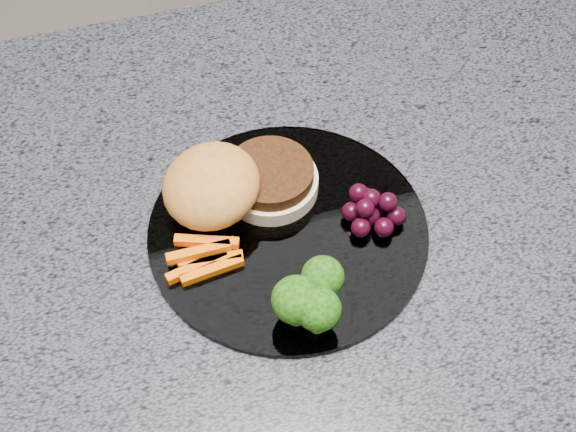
{
  "coord_description": "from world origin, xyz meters",
  "views": [
    {
      "loc": [
        -0.14,
        -0.47,
        1.51
      ],
      "look_at": [
        -0.02,
        -0.05,
        0.93
      ],
      "focal_mm": 50.0,
      "sensor_mm": 36.0,
      "label": 1
    }
  ],
  "objects_px": {
    "plate": "(288,231)",
    "burger": "(233,186)",
    "island_cabinet": "(292,394)",
    "grape_bunch": "(372,209)"
  },
  "relations": [
    {
      "from": "plate",
      "to": "island_cabinet",
      "type": "bearing_deg",
      "value": 67.72
    },
    {
      "from": "burger",
      "to": "plate",
      "type": "bearing_deg",
      "value": -69.16
    },
    {
      "from": "grape_bunch",
      "to": "island_cabinet",
      "type": "bearing_deg",
      "value": 135.16
    },
    {
      "from": "island_cabinet",
      "to": "plate",
      "type": "height_order",
      "value": "plate"
    },
    {
      "from": "island_cabinet",
      "to": "burger",
      "type": "bearing_deg",
      "value": -178.67
    },
    {
      "from": "island_cabinet",
      "to": "grape_bunch",
      "type": "bearing_deg",
      "value": -44.84
    },
    {
      "from": "plate",
      "to": "burger",
      "type": "distance_m",
      "value": 0.07
    },
    {
      "from": "plate",
      "to": "burger",
      "type": "xyz_separation_m",
      "value": [
        -0.04,
        0.05,
        0.02
      ]
    },
    {
      "from": "grape_bunch",
      "to": "plate",
      "type": "bearing_deg",
      "value": 172.62
    },
    {
      "from": "burger",
      "to": "grape_bunch",
      "type": "height_order",
      "value": "burger"
    }
  ]
}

